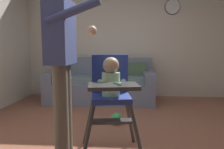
{
  "coord_description": "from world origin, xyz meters",
  "views": [
    {
      "loc": [
        0.0,
        -2.07,
        1.05
      ],
      "look_at": [
        -0.13,
        -0.19,
        0.81
      ],
      "focal_mm": 32.74,
      "sensor_mm": 36.0,
      "label": 1
    }
  ],
  "objects": [
    {
      "name": "high_chair",
      "position": [
        -0.14,
        -0.17,
        0.69
      ],
      "size": [
        0.68,
        0.79,
        0.99
      ],
      "rotation": [
        0.0,
        0.0,
        -1.43
      ],
      "color": "#363636",
      "rests_on": "ground"
    },
    {
      "name": "couch",
      "position": [
        -0.5,
        1.94,
        0.33
      ],
      "size": [
        2.09,
        0.86,
        0.86
      ],
      "rotation": [
        0.0,
        0.0,
        -1.57
      ],
      "color": "slate",
      "rests_on": "ground"
    },
    {
      "name": "toy_ball",
      "position": [
        -0.12,
        0.68,
        0.08
      ],
      "size": [
        0.16,
        0.16,
        0.16
      ],
      "primitive_type": "sphere",
      "color": "green",
      "rests_on": "ground"
    },
    {
      "name": "wall_far",
      "position": [
        0.0,
        2.46,
        1.34
      ],
      "size": [
        5.14,
        0.06,
        2.68
      ],
      "primitive_type": "cube",
      "color": "silver",
      "rests_on": "ground"
    },
    {
      "name": "adult_standing",
      "position": [
        -0.61,
        -0.17,
        0.95
      ],
      "size": [
        0.51,
        0.5,
        1.68
      ],
      "rotation": [
        0.0,
        0.0,
        0.0
      ],
      "color": "#615D4F",
      "rests_on": "ground"
    },
    {
      "name": "wall_clock",
      "position": [
        0.96,
        2.42,
        1.92
      ],
      "size": [
        0.32,
        0.04,
        0.32
      ],
      "color": "white"
    }
  ]
}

